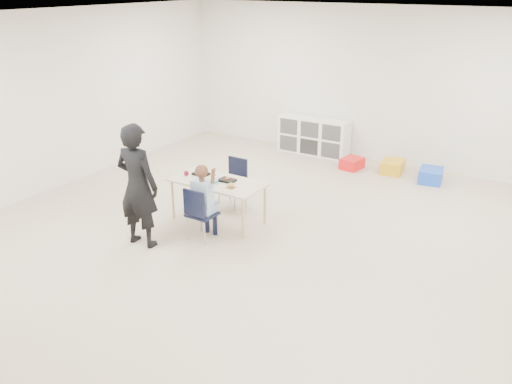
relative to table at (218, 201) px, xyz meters
The scene contains 16 objects.
room 1.60m from the table, 36.48° to the right, with size 9.00×9.02×2.80m.
table is the anchor object (origin of this frame).
chair_near 0.57m from the table, 76.17° to the right, with size 0.35×0.33×0.73m, color black, non-canonical shape.
chair_far 0.57m from the table, 103.83° to the left, with size 0.35×0.33×0.73m, color black, non-canonical shape.
child 0.63m from the table, 76.17° to the right, with size 0.49×0.49×1.15m, color #A1B3DA, non-canonical shape.
lunch_tray_near 0.34m from the table, 29.58° to the left, with size 0.22×0.16×0.03m, color black.
lunch_tray_far 0.48m from the table, 166.31° to the left, with size 0.22×0.16×0.03m, color black.
milk_carton 0.36m from the table, 79.82° to the right, with size 0.07×0.07×0.10m, color white.
bread_roll 0.46m from the table, 20.98° to the right, with size 0.09×0.09×0.07m, color tan.
apple_near 0.35m from the table, 157.28° to the left, with size 0.07×0.07×0.07m, color maroon.
apple_far 0.61m from the table, behind, with size 0.07×0.07×0.07m, color maroon.
cubby_shelf 3.60m from the table, 94.16° to the left, with size 1.40×0.40×0.70m, color white.
adult 1.28m from the table, 112.36° to the right, with size 0.59×0.38×1.61m, color black.
bin_red 3.21m from the table, 76.61° to the left, with size 0.31×0.40×0.20m, color red.
bin_yellow 3.59m from the table, 66.37° to the left, with size 0.36×0.46×0.22m, color gold.
bin_blue 3.83m from the table, 55.98° to the left, with size 0.37×0.47×0.23m, color blue.
Camera 1 is at (3.17, -4.99, 3.22)m, focal length 38.00 mm.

